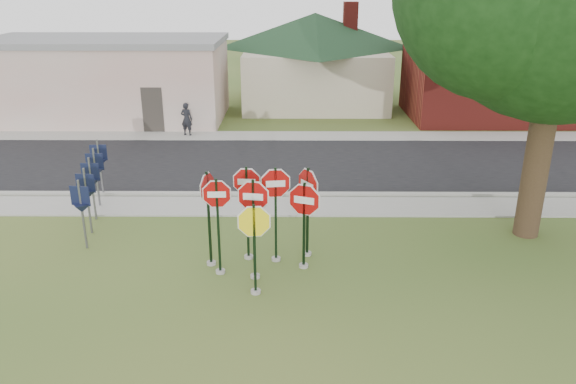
{
  "coord_description": "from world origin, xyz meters",
  "views": [
    {
      "loc": [
        0.66,
        -11.44,
        6.96
      ],
      "look_at": [
        0.57,
        2.0,
        1.86
      ],
      "focal_mm": 35.0,
      "sensor_mm": 36.0,
      "label": 1
    }
  ],
  "objects_px": {
    "stop_sign_center": "(254,216)",
    "pedestrian": "(187,119)",
    "stop_sign_left": "(218,215)",
    "stop_sign_yellow": "(254,238)"
  },
  "relations": [
    {
      "from": "stop_sign_center",
      "to": "stop_sign_left",
      "type": "xyz_separation_m",
      "value": [
        -0.9,
        0.24,
        -0.08
      ]
    },
    {
      "from": "stop_sign_left",
      "to": "stop_sign_yellow",
      "type": "bearing_deg",
      "value": -45.62
    },
    {
      "from": "stop_sign_left",
      "to": "pedestrian",
      "type": "height_order",
      "value": "stop_sign_left"
    },
    {
      "from": "stop_sign_center",
      "to": "pedestrian",
      "type": "height_order",
      "value": "stop_sign_center"
    },
    {
      "from": "stop_sign_yellow",
      "to": "stop_sign_left",
      "type": "bearing_deg",
      "value": 134.38
    },
    {
      "from": "stop_sign_center",
      "to": "stop_sign_left",
      "type": "distance_m",
      "value": 0.93
    },
    {
      "from": "stop_sign_center",
      "to": "pedestrian",
      "type": "relative_size",
      "value": 1.74
    },
    {
      "from": "stop_sign_left",
      "to": "pedestrian",
      "type": "distance_m",
      "value": 13.63
    },
    {
      "from": "stop_sign_yellow",
      "to": "stop_sign_left",
      "type": "height_order",
      "value": "stop_sign_left"
    },
    {
      "from": "stop_sign_yellow",
      "to": "stop_sign_center",
      "type": "bearing_deg",
      "value": 94.53
    }
  ]
}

